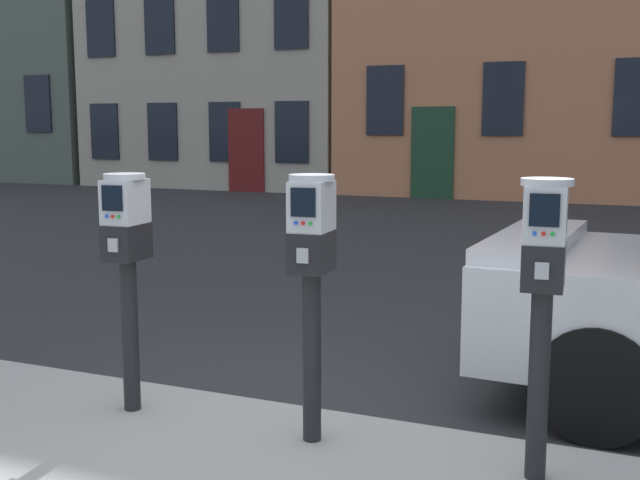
# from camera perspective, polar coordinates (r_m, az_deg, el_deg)

# --- Properties ---
(ground_plane) EXTENTS (160.00, 160.00, 0.00)m
(ground_plane) POSITION_cam_1_polar(r_m,az_deg,el_deg) (4.24, -2.05, -14.76)
(ground_plane) COLOR #28282B
(parking_meter_near_kerb) EXTENTS (0.23, 0.26, 1.28)m
(parking_meter_near_kerb) POSITION_cam_1_polar(r_m,az_deg,el_deg) (4.22, -13.98, -0.64)
(parking_meter_near_kerb) COLOR black
(parking_meter_near_kerb) RESTS_ON sidewalk_slab
(parking_meter_twin_adjacent) EXTENTS (0.23, 0.26, 1.30)m
(parking_meter_twin_adjacent) POSITION_cam_1_polar(r_m,az_deg,el_deg) (3.69, -0.61, -1.45)
(parking_meter_twin_adjacent) COLOR black
(parking_meter_twin_adjacent) RESTS_ON sidewalk_slab
(parking_meter_end_of_row) EXTENTS (0.23, 0.26, 1.31)m
(parking_meter_end_of_row) POSITION_cam_1_polar(r_m,az_deg,el_deg) (3.41, 16.06, -2.47)
(parking_meter_end_of_row) COLOR black
(parking_meter_end_of_row) RESTS_ON sidewalk_slab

